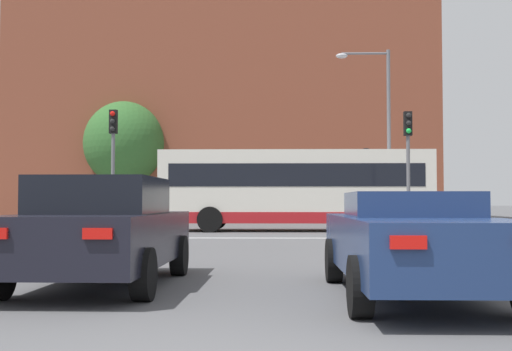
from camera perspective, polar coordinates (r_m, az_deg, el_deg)
The scene contains 12 objects.
stop_line_strip at distance 21.03m, azimuth 0.53°, elevation -5.57°, with size 7.97×0.30×0.01m, color silver.
far_pavement at distance 36.39m, azimuth 0.87°, elevation -4.22°, with size 68.85×2.50×0.01m, color gray.
brick_civic_building at distance 46.85m, azimuth -2.58°, elevation 8.01°, with size 28.91×11.43×25.35m.
car_saloon_left at distance 9.30m, azimuth -13.53°, elevation -4.78°, with size 2.03×4.42×1.53m.
car_roadster_right at distance 8.25m, azimuth 13.79°, elevation -5.71°, with size 1.95×4.77×1.31m.
bus_crossing_lead at distance 26.14m, azimuth 3.49°, elevation -1.14°, with size 10.84×2.76×3.23m.
traffic_light_near_left at distance 22.08m, azimuth -12.60°, elevation 2.09°, with size 0.26×0.31×4.29m.
traffic_light_far_right at distance 36.12m, azimuth 9.78°, elevation 0.24°, with size 0.26×0.31×4.17m.
traffic_light_near_right at distance 21.77m, azimuth 13.38°, elevation 1.99°, with size 0.26×0.31×4.18m.
street_lamp_junction at distance 28.16m, azimuth 10.95°, elevation 4.89°, with size 2.34×0.36×7.75m.
pedestrian_waiting at distance 37.03m, azimuth 12.77°, elevation -2.61°, with size 0.43×0.44×1.68m.
tree_by_building at distance 41.66m, azimuth -11.64°, elevation 2.80°, with size 5.10×5.10×7.59m.
Camera 1 is at (0.29, -4.07, 1.18)m, focal length 45.00 mm.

